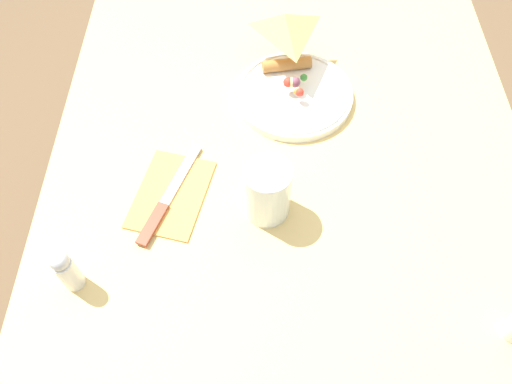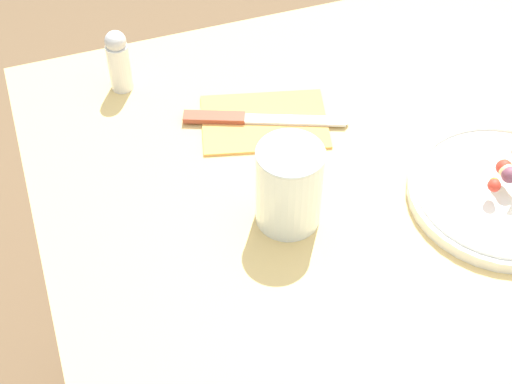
{
  "view_description": "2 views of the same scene",
  "coord_description": "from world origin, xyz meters",
  "px_view_note": "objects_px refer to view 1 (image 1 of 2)",
  "views": [
    {
      "loc": [
        -0.7,
        0.06,
        1.47
      ],
      "look_at": [
        -0.24,
        0.06,
        0.76
      ],
      "focal_mm": 35.0,
      "sensor_mm": 36.0,
      "label": 1
    },
    {
      "loc": [
        -0.49,
        -0.52,
        1.45
      ],
      "look_at": [
        -0.3,
        0.05,
        0.79
      ],
      "focal_mm": 55.0,
      "sensor_mm": 36.0,
      "label": 2
    }
  ],
  "objects_px": {
    "salt_shaker": "(66,270)",
    "napkin_folded": "(171,194)",
    "milk_glass": "(267,193)",
    "butter_knife": "(168,198)",
    "dining_table": "(285,131)",
    "plate_pizza": "(294,91)"
  },
  "relations": [
    {
      "from": "plate_pizza",
      "to": "milk_glass",
      "type": "relative_size",
      "value": 2.1
    },
    {
      "from": "napkin_folded",
      "to": "dining_table",
      "type": "bearing_deg",
      "value": -42.22
    },
    {
      "from": "butter_knife",
      "to": "salt_shaker",
      "type": "xyz_separation_m",
      "value": [
        -0.15,
        0.13,
        0.04
      ]
    },
    {
      "from": "dining_table",
      "to": "milk_glass",
      "type": "xyz_separation_m",
      "value": [
        -0.26,
        0.04,
        0.15
      ]
    },
    {
      "from": "milk_glass",
      "to": "butter_knife",
      "type": "relative_size",
      "value": 0.52
    },
    {
      "from": "dining_table",
      "to": "napkin_folded",
      "type": "height_order",
      "value": "napkin_folded"
    },
    {
      "from": "milk_glass",
      "to": "napkin_folded",
      "type": "xyz_separation_m",
      "value": [
        0.03,
        0.17,
        -0.05
      ]
    },
    {
      "from": "dining_table",
      "to": "butter_knife",
      "type": "xyz_separation_m",
      "value": [
        -0.24,
        0.21,
        0.11
      ]
    },
    {
      "from": "napkin_folded",
      "to": "butter_knife",
      "type": "bearing_deg",
      "value": 158.96
    },
    {
      "from": "milk_glass",
      "to": "salt_shaker",
      "type": "xyz_separation_m",
      "value": [
        -0.14,
        0.3,
        -0.0
      ]
    },
    {
      "from": "napkin_folded",
      "to": "salt_shaker",
      "type": "distance_m",
      "value": 0.22
    },
    {
      "from": "milk_glass",
      "to": "butter_knife",
      "type": "xyz_separation_m",
      "value": [
        0.02,
        0.17,
        -0.04
      ]
    },
    {
      "from": "salt_shaker",
      "to": "napkin_folded",
      "type": "bearing_deg",
      "value": -39.13
    },
    {
      "from": "dining_table",
      "to": "milk_glass",
      "type": "relative_size",
      "value": 9.95
    },
    {
      "from": "dining_table",
      "to": "salt_shaker",
      "type": "bearing_deg",
      "value": 139.03
    },
    {
      "from": "dining_table",
      "to": "milk_glass",
      "type": "height_order",
      "value": "milk_glass"
    },
    {
      "from": "dining_table",
      "to": "plate_pizza",
      "type": "distance_m",
      "value": 0.12
    },
    {
      "from": "salt_shaker",
      "to": "plate_pizza",
      "type": "bearing_deg",
      "value": -41.74
    },
    {
      "from": "dining_table",
      "to": "salt_shaker",
      "type": "height_order",
      "value": "salt_shaker"
    },
    {
      "from": "dining_table",
      "to": "plate_pizza",
      "type": "bearing_deg",
      "value": -74.03
    },
    {
      "from": "butter_knife",
      "to": "salt_shaker",
      "type": "height_order",
      "value": "salt_shaker"
    },
    {
      "from": "butter_knife",
      "to": "milk_glass",
      "type": "bearing_deg",
      "value": -74.68
    }
  ]
}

